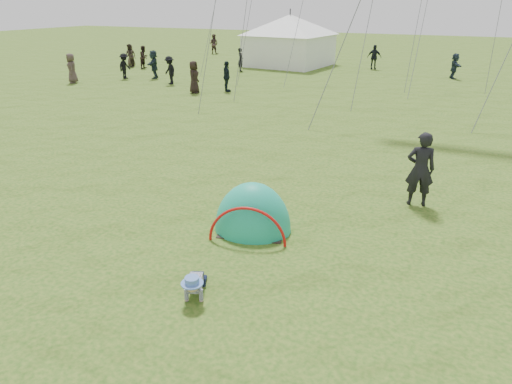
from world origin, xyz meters
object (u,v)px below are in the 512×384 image
at_px(crawling_toddler, 195,283).
at_px(popup_tent, 253,229).
at_px(standing_adult, 420,169).
at_px(event_marquee, 290,39).

xyz_separation_m(crawling_toddler, popup_tent, (-0.16, 2.67, -0.26)).
distance_m(popup_tent, standing_adult, 4.39).
bearing_deg(standing_adult, event_marquee, -75.45).
bearing_deg(event_marquee, popup_tent, -63.93).
height_order(popup_tent, event_marquee, event_marquee).
bearing_deg(popup_tent, crawling_toddler, -100.67).
height_order(crawling_toddler, popup_tent, popup_tent).
bearing_deg(event_marquee, standing_adult, -55.41).
distance_m(crawling_toddler, event_marquee, 30.54).
distance_m(crawling_toddler, popup_tent, 2.69).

